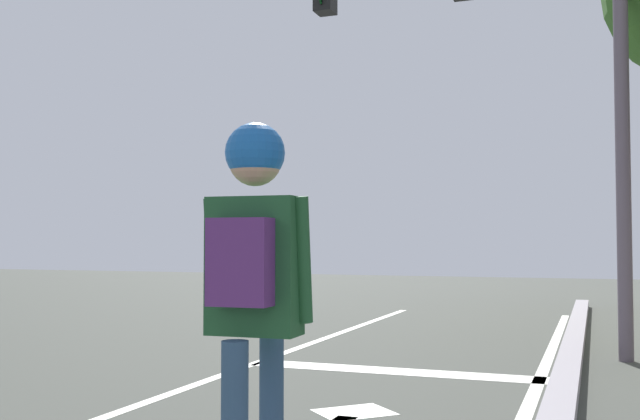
{
  "coord_description": "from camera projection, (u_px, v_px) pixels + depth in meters",
  "views": [
    {
      "loc": [
        3.32,
        2.08,
        1.32
      ],
      "look_at": [
        1.27,
        7.58,
        1.56
      ],
      "focal_mm": 41.71,
      "sensor_mm": 36.0,
      "label": 1
    }
  ],
  "objects": [
    {
      "name": "stop_bar",
      "position": [
        396.0,
        371.0,
        7.51
      ],
      "size": [
        3.09,
        0.4,
        0.01
      ],
      "primitive_type": "cube",
      "color": "silver",
      "rests_on": "ground"
    },
    {
      "name": "skater",
      "position": [
        253.0,
        269.0,
        3.15
      ],
      "size": [
        0.48,
        0.64,
        1.75
      ],
      "color": "#2E4A68",
      "rests_on": "skateboard"
    },
    {
      "name": "traffic_signal_mast",
      "position": [
        488.0,
        34.0,
        8.81
      ],
      "size": [
        5.36,
        0.34,
        5.18
      ],
      "color": "#635662",
      "rests_on": "ground"
    },
    {
      "name": "lane_arrow_head",
      "position": [
        354.0,
        412.0,
        5.71
      ],
      "size": [
        0.71,
        0.71,
        0.01
      ],
      "primitive_type": "cube",
      "rotation": [
        0.0,
        0.0,
        0.79
      ],
      "color": "silver",
      "rests_on": "ground"
    }
  ]
}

